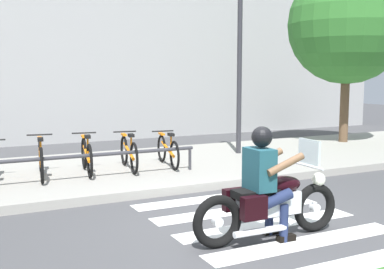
{
  "coord_description": "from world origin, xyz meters",
  "views": [
    {
      "loc": [
        -3.31,
        -5.3,
        2.06
      ],
      "look_at": [
        -0.07,
        1.22,
        1.16
      ],
      "focal_mm": 44.79,
      "sensor_mm": 36.0,
      "label": 1
    }
  ],
  "objects_px": {
    "bicycle_3": "(87,156)",
    "tree_near_rack": "(348,25)",
    "bicycle_2": "(41,159)",
    "rider": "(265,175)",
    "bike_rack": "(70,158)",
    "motorcycle": "(270,203)",
    "bicycle_4": "(129,153)",
    "street_lamp": "(240,44)",
    "bicycle_5": "(168,150)"
  },
  "relations": [
    {
      "from": "bicycle_3",
      "to": "tree_near_rack",
      "type": "relative_size",
      "value": 0.31
    },
    {
      "from": "bicycle_3",
      "to": "bicycle_2",
      "type": "bearing_deg",
      "value": 179.98
    },
    {
      "from": "rider",
      "to": "bike_rack",
      "type": "height_order",
      "value": "rider"
    },
    {
      "from": "motorcycle",
      "to": "bicycle_4",
      "type": "height_order",
      "value": "motorcycle"
    },
    {
      "from": "rider",
      "to": "tree_near_rack",
      "type": "distance_m",
      "value": 9.09
    },
    {
      "from": "bicycle_3",
      "to": "street_lamp",
      "type": "height_order",
      "value": "street_lamp"
    },
    {
      "from": "bike_rack",
      "to": "street_lamp",
      "type": "bearing_deg",
      "value": 17.1
    },
    {
      "from": "bike_rack",
      "to": "tree_near_rack",
      "type": "bearing_deg",
      "value": 12.05
    },
    {
      "from": "bicycle_3",
      "to": "bike_rack",
      "type": "height_order",
      "value": "bicycle_3"
    },
    {
      "from": "bicycle_2",
      "to": "bicycle_3",
      "type": "bearing_deg",
      "value": -0.02
    },
    {
      "from": "bicycle_4",
      "to": "bike_rack",
      "type": "relative_size",
      "value": 0.33
    },
    {
      "from": "street_lamp",
      "to": "tree_near_rack",
      "type": "xyz_separation_m",
      "value": [
        3.82,
        0.4,
        0.68
      ]
    },
    {
      "from": "bicycle_3",
      "to": "bicycle_5",
      "type": "relative_size",
      "value": 1.0
    },
    {
      "from": "bike_rack",
      "to": "tree_near_rack",
      "type": "relative_size",
      "value": 0.95
    },
    {
      "from": "motorcycle",
      "to": "street_lamp",
      "type": "xyz_separation_m",
      "value": [
        2.77,
        5.17,
        2.35
      ]
    },
    {
      "from": "motorcycle",
      "to": "tree_near_rack",
      "type": "relative_size",
      "value": 0.41
    },
    {
      "from": "rider",
      "to": "bicycle_3",
      "type": "height_order",
      "value": "rider"
    },
    {
      "from": "motorcycle",
      "to": "bicycle_2",
      "type": "xyz_separation_m",
      "value": [
        -2.08,
        4.37,
        0.05
      ]
    },
    {
      "from": "bike_rack",
      "to": "tree_near_rack",
      "type": "height_order",
      "value": "tree_near_rack"
    },
    {
      "from": "motorcycle",
      "to": "bicycle_3",
      "type": "distance_m",
      "value": 4.53
    },
    {
      "from": "rider",
      "to": "bicycle_2",
      "type": "xyz_separation_m",
      "value": [
        -2.0,
        4.36,
        -0.32
      ]
    },
    {
      "from": "bicycle_3",
      "to": "street_lamp",
      "type": "relative_size",
      "value": 0.34
    },
    {
      "from": "bicycle_3",
      "to": "tree_near_rack",
      "type": "distance_m",
      "value": 8.45
    },
    {
      "from": "rider",
      "to": "bicycle_3",
      "type": "xyz_separation_m",
      "value": [
        -1.14,
        4.36,
        -0.32
      ]
    },
    {
      "from": "rider",
      "to": "bicycle_5",
      "type": "distance_m",
      "value": 4.42
    },
    {
      "from": "motorcycle",
      "to": "street_lamp",
      "type": "relative_size",
      "value": 0.45
    },
    {
      "from": "rider",
      "to": "motorcycle",
      "type": "bearing_deg",
      "value": -3.78
    },
    {
      "from": "rider",
      "to": "bicycle_5",
      "type": "xyz_separation_m",
      "value": [
        0.59,
        4.36,
        -0.34
      ]
    },
    {
      "from": "bicycle_5",
      "to": "bike_rack",
      "type": "relative_size",
      "value": 0.32
    },
    {
      "from": "tree_near_rack",
      "to": "bicycle_2",
      "type": "bearing_deg",
      "value": -172.09
    },
    {
      "from": "bicycle_2",
      "to": "bicycle_4",
      "type": "xyz_separation_m",
      "value": [
        1.73,
        0.0,
        -0.01
      ]
    },
    {
      "from": "bicycle_2",
      "to": "bicycle_5",
      "type": "xyz_separation_m",
      "value": [
        2.59,
        0.0,
        -0.02
      ]
    },
    {
      "from": "bicycle_3",
      "to": "tree_near_rack",
      "type": "bearing_deg",
      "value": 8.78
    },
    {
      "from": "bike_rack",
      "to": "bicycle_5",
      "type": "bearing_deg",
      "value": 14.39
    },
    {
      "from": "motorcycle",
      "to": "bike_rack",
      "type": "bearing_deg",
      "value": 113.4
    },
    {
      "from": "street_lamp",
      "to": "rider",
      "type": "bearing_deg",
      "value": -118.88
    },
    {
      "from": "bicycle_2",
      "to": "bicycle_3",
      "type": "relative_size",
      "value": 1.08
    },
    {
      "from": "bicycle_5",
      "to": "tree_near_rack",
      "type": "distance_m",
      "value": 6.89
    },
    {
      "from": "bike_rack",
      "to": "motorcycle",
      "type": "bearing_deg",
      "value": -66.6
    },
    {
      "from": "motorcycle",
      "to": "bicycle_3",
      "type": "relative_size",
      "value": 1.33
    },
    {
      "from": "tree_near_rack",
      "to": "motorcycle",
      "type": "bearing_deg",
      "value": -139.82
    },
    {
      "from": "motorcycle",
      "to": "bicycle_4",
      "type": "distance_m",
      "value": 4.38
    },
    {
      "from": "bicycle_4",
      "to": "tree_near_rack",
      "type": "xyz_separation_m",
      "value": [
        6.95,
        1.21,
        2.99
      ]
    },
    {
      "from": "street_lamp",
      "to": "motorcycle",
      "type": "bearing_deg",
      "value": -118.2
    },
    {
      "from": "bicycle_3",
      "to": "bicycle_5",
      "type": "xyz_separation_m",
      "value": [
        1.73,
        0.0,
        -0.02
      ]
    },
    {
      "from": "bicycle_3",
      "to": "bicycle_4",
      "type": "xyz_separation_m",
      "value": [
        0.86,
        0.0,
        -0.01
      ]
    },
    {
      "from": "bicycle_2",
      "to": "tree_near_rack",
      "type": "bearing_deg",
      "value": 7.91
    },
    {
      "from": "bicycle_4",
      "to": "bicycle_5",
      "type": "bearing_deg",
      "value": 0.03
    },
    {
      "from": "motorcycle",
      "to": "bicycle_4",
      "type": "relative_size",
      "value": 1.28
    },
    {
      "from": "bike_rack",
      "to": "bicycle_3",
      "type": "bearing_deg",
      "value": 51.99
    }
  ]
}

